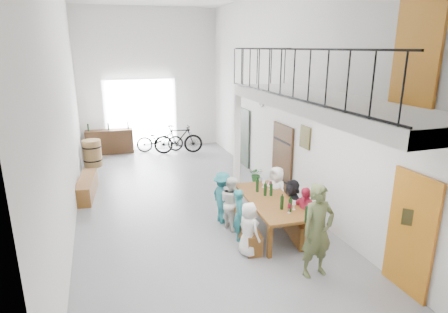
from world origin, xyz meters
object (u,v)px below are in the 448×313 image
object	(u,v)px
tasting_table	(270,203)
side_bench	(87,187)
serving_counter	(110,142)
host_standing	(318,231)
bench_inner	(245,227)
oak_barrel	(92,153)
bicycle_near	(160,140)

from	to	relation	value
tasting_table	side_bench	xyz separation A→B (m)	(-3.91, 3.60, -0.45)
serving_counter	host_standing	size ratio (longest dim) A/B	1.01
bench_inner	serving_counter	size ratio (longest dim) A/B	1.05
side_bench	oak_barrel	size ratio (longest dim) A/B	1.95
host_standing	bicycle_near	size ratio (longest dim) A/B	0.96
tasting_table	bicycle_near	xyz separation A→B (m)	(-1.21, 7.56, -0.23)
tasting_table	host_standing	size ratio (longest dim) A/B	1.36
serving_counter	bicycle_near	world-z (taller)	bicycle_near
side_bench	serving_counter	distance (m)	4.41
bench_inner	serving_counter	world-z (taller)	serving_counter
oak_barrel	side_bench	bearing A→B (deg)	-93.24
oak_barrel	serving_counter	world-z (taller)	serving_counter
tasting_table	host_standing	xyz separation A→B (m)	(0.09, -1.74, 0.17)
bicycle_near	serving_counter	bearing A→B (deg)	87.55
tasting_table	bench_inner	world-z (taller)	tasting_table
bench_inner	serving_counter	bearing A→B (deg)	115.86
tasting_table	bicycle_near	bearing A→B (deg)	102.54
side_bench	oak_barrel	bearing A→B (deg)	86.76
bench_inner	serving_counter	distance (m)	8.31
bench_inner	serving_counter	xyz separation A→B (m)	(-2.52, 7.92, 0.25)
serving_counter	bicycle_near	distance (m)	1.94
tasting_table	oak_barrel	bearing A→B (deg)	123.80
bench_inner	bicycle_near	size ratio (longest dim) A/B	1.02
bicycle_near	host_standing	bearing A→B (deg)	-163.66
side_bench	serving_counter	xyz separation A→B (m)	(0.80, 4.33, 0.21)
oak_barrel	bicycle_near	bearing A→B (deg)	24.44
host_standing	bicycle_near	bearing A→B (deg)	94.46
bicycle_near	bench_inner	bearing A→B (deg)	-166.93
tasting_table	bench_inner	xyz separation A→B (m)	(-0.59, 0.01, -0.49)
tasting_table	oak_barrel	world-z (taller)	oak_barrel
bicycle_near	oak_barrel	bearing A→B (deg)	122.82
bench_inner	oak_barrel	world-z (taller)	oak_barrel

